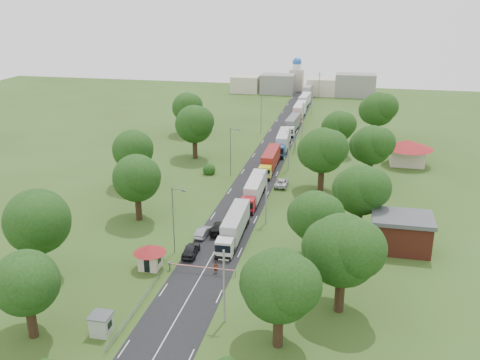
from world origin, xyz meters
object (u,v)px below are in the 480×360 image
(boom_barrier, at_px, (192,267))
(info_sign, at_px, (295,139))
(car_lane_front, at_px, (191,250))
(truck_0, at_px, (234,226))
(pedestrian_near, at_px, (216,268))
(car_lane_mid, at_px, (203,232))
(guard_booth, at_px, (150,254))

(boom_barrier, xyz_separation_m, info_sign, (6.56, 60.00, 2.11))
(info_sign, xyz_separation_m, car_lane_front, (-8.20, -55.26, -2.18))
(info_sign, relative_size, truck_0, 0.29)
(boom_barrier, relative_size, car_lane_front, 1.91)
(boom_barrier, bearing_deg, pedestrian_near, 9.07)
(boom_barrier, distance_m, truck_0, 11.74)
(truck_0, bearing_deg, pedestrian_near, -90.15)
(car_lane_mid, bearing_deg, pedestrian_near, 120.00)
(info_sign, bearing_deg, car_lane_front, -98.44)
(info_sign, bearing_deg, boom_barrier, -96.24)
(car_lane_mid, bearing_deg, truck_0, -172.81)
(boom_barrier, relative_size, car_lane_mid, 2.14)
(info_sign, bearing_deg, pedestrian_near, -93.29)
(car_lane_front, height_order, pedestrian_near, car_lane_front)
(truck_0, bearing_deg, car_lane_front, -126.45)
(car_lane_mid, bearing_deg, car_lane_front, 95.81)
(pedestrian_near, bearing_deg, boom_barrier, 165.65)
(info_sign, bearing_deg, guard_booth, -101.68)
(boom_barrier, xyz_separation_m, truck_0, (3.16, 11.25, 1.19))
(boom_barrier, height_order, car_lane_front, car_lane_front)
(boom_barrier, xyz_separation_m, pedestrian_near, (3.13, 0.50, -0.10))
(guard_booth, relative_size, car_lane_front, 0.91)
(pedestrian_near, bearing_deg, info_sign, 63.29)
(info_sign, relative_size, car_lane_mid, 0.95)
(pedestrian_near, bearing_deg, car_lane_mid, 90.78)
(car_lane_front, relative_size, car_lane_mid, 1.12)
(info_sign, bearing_deg, car_lane_mid, -99.53)
(truck_0, relative_size, pedestrian_near, 8.97)
(guard_booth, distance_m, car_lane_front, 6.48)
(pedestrian_near, bearing_deg, guard_booth, 159.78)
(truck_0, height_order, pedestrian_near, truck_0)
(guard_booth, bearing_deg, pedestrian_near, 3.20)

